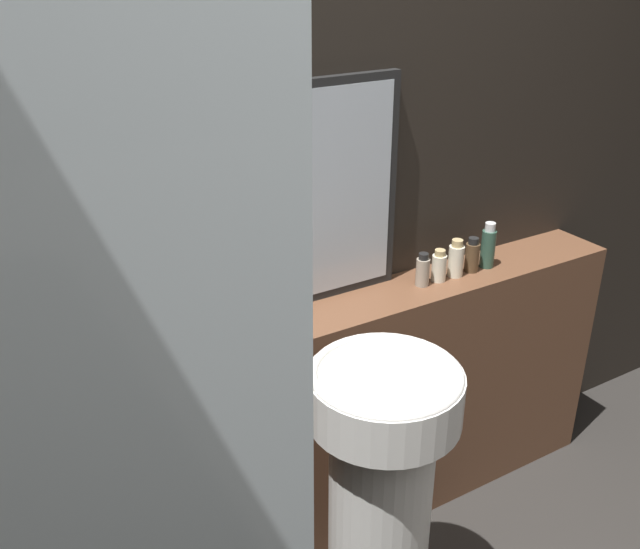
{
  "coord_description": "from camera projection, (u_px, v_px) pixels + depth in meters",
  "views": [
    {
      "loc": [
        -0.96,
        -0.28,
        1.91
      ],
      "look_at": [
        -0.07,
        1.21,
        1.08
      ],
      "focal_mm": 40.0,
      "sensor_mm": 36.0,
      "label": 1
    }
  ],
  "objects": [
    {
      "name": "shampoo_bottle",
      "position": [
        423.0,
        271.0,
        2.29
      ],
      "size": [
        0.04,
        0.04,
        0.11
      ],
      "color": "gray",
      "rests_on": "vanity_counter"
    },
    {
      "name": "hand_soap_bottle",
      "position": [
        488.0,
        247.0,
        2.41
      ],
      "size": [
        0.05,
        0.05,
        0.16
      ],
      "color": "#2D4C3D",
      "rests_on": "vanity_counter"
    },
    {
      "name": "pedestal_sink",
      "position": [
        380.0,
        499.0,
        1.92
      ],
      "size": [
        0.39,
        0.39,
        0.95
      ],
      "color": "silver",
      "rests_on": "ground_plane"
    },
    {
      "name": "wall_back",
      "position": [
        294.0,
        184.0,
        2.08
      ],
      "size": [
        8.0,
        0.06,
        2.5
      ],
      "color": "black",
      "rests_on": "ground_plane"
    },
    {
      "name": "body_wash_bottle",
      "position": [
        472.0,
        256.0,
        2.39
      ],
      "size": [
        0.05,
        0.05,
        0.12
      ],
      "color": "#4C3823",
      "rests_on": "vanity_counter"
    },
    {
      "name": "conditioner_bottle",
      "position": [
        439.0,
        266.0,
        2.32
      ],
      "size": [
        0.05,
        0.05,
        0.11
      ],
      "color": "beige",
      "rests_on": "vanity_counter"
    },
    {
      "name": "vanity_counter",
      "position": [
        320.0,
        433.0,
        2.32
      ],
      "size": [
        2.29,
        0.23,
        0.88
      ],
      "color": "brown",
      "rests_on": "ground_plane"
    },
    {
      "name": "mirror",
      "position": [
        283.0,
        202.0,
        2.03
      ],
      "size": [
        0.78,
        0.03,
        0.68
      ],
      "color": "black",
      "rests_on": "vanity_counter"
    },
    {
      "name": "lotion_bottle",
      "position": [
        456.0,
        259.0,
        2.35
      ],
      "size": [
        0.05,
        0.05,
        0.13
      ],
      "color": "beige",
      "rests_on": "vanity_counter"
    },
    {
      "name": "towel_stack",
      "position": [
        108.0,
        361.0,
        1.82
      ],
      "size": [
        0.23,
        0.13,
        0.09
      ],
      "color": "white",
      "rests_on": "vanity_counter"
    }
  ]
}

